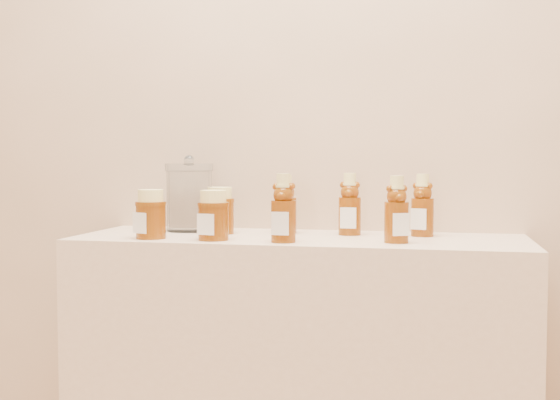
% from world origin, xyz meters
% --- Properties ---
extents(wall_back, '(3.50, 0.02, 2.70)m').
position_xyz_m(wall_back, '(0.00, 1.75, 1.35)').
color(wall_back, tan).
rests_on(wall_back, ground).
extents(bear_bottle_back_left, '(0.08, 0.08, 0.19)m').
position_xyz_m(bear_bottle_back_left, '(-0.05, 1.63, 0.99)').
color(bear_bottle_back_left, '#612A07').
rests_on(bear_bottle_back_left, display_table).
extents(bear_bottle_back_mid, '(0.07, 0.07, 0.19)m').
position_xyz_m(bear_bottle_back_mid, '(0.13, 1.63, 1.00)').
color(bear_bottle_back_mid, '#612A07').
rests_on(bear_bottle_back_mid, display_table).
extents(bear_bottle_back_right, '(0.08, 0.08, 0.19)m').
position_xyz_m(bear_bottle_back_right, '(0.32, 1.64, 1.00)').
color(bear_bottle_back_right, '#612A07').
rests_on(bear_bottle_back_right, display_table).
extents(bear_bottle_front_left, '(0.07, 0.07, 0.19)m').
position_xyz_m(bear_bottle_front_left, '(-0.02, 1.42, 1.00)').
color(bear_bottle_front_left, '#612A07').
rests_on(bear_bottle_front_left, display_table).
extents(bear_bottle_front_right, '(0.08, 0.08, 0.19)m').
position_xyz_m(bear_bottle_front_right, '(0.26, 1.47, 0.99)').
color(bear_bottle_front_right, '#612A07').
rests_on(bear_bottle_front_right, display_table).
extents(honey_jar_left, '(0.11, 0.11, 0.13)m').
position_xyz_m(honey_jar_left, '(-0.37, 1.43, 0.96)').
color(honey_jar_left, '#612A07').
rests_on(honey_jar_left, display_table).
extents(honey_jar_back, '(0.09, 0.09, 0.13)m').
position_xyz_m(honey_jar_back, '(-0.23, 1.59, 0.96)').
color(honey_jar_back, '#612A07').
rests_on(honey_jar_back, display_table).
extents(honey_jar_front, '(0.10, 0.10, 0.13)m').
position_xyz_m(honey_jar_front, '(-0.20, 1.43, 0.96)').
color(honey_jar_front, '#612A07').
rests_on(honey_jar_front, display_table).
extents(glass_canister, '(0.17, 0.17, 0.21)m').
position_xyz_m(glass_canister, '(-0.34, 1.64, 1.01)').
color(glass_canister, white).
rests_on(glass_canister, display_table).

